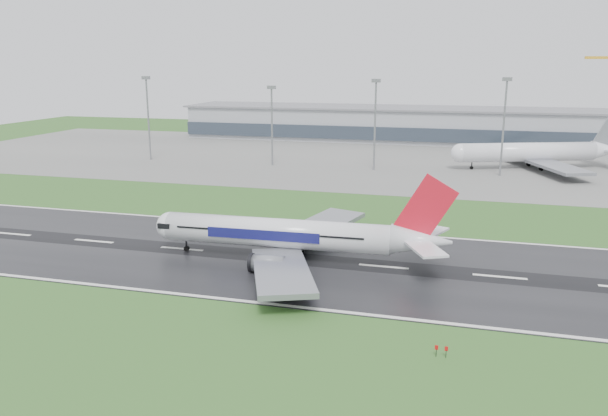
% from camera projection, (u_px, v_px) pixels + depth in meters
% --- Properties ---
extents(ground, '(520.00, 520.00, 0.00)m').
position_uv_depth(ground, '(384.00, 267.00, 107.48)').
color(ground, '#28541F').
rests_on(ground, ground).
extents(runway, '(400.00, 45.00, 0.10)m').
position_uv_depth(runway, '(384.00, 267.00, 107.47)').
color(runway, black).
rests_on(runway, ground).
extents(apron, '(400.00, 130.00, 0.08)m').
position_uv_depth(apron, '(430.00, 161.00, 224.61)').
color(apron, slate).
rests_on(apron, ground).
extents(terminal, '(240.00, 36.00, 15.00)m').
position_uv_depth(terminal, '(439.00, 126.00, 279.07)').
color(terminal, gray).
rests_on(terminal, ground).
extents(main_airliner, '(57.81, 55.23, 16.54)m').
position_uv_depth(main_airliner, '(297.00, 217.00, 109.40)').
color(main_airliner, silver).
rests_on(main_airliner, runway).
extents(parked_airliner, '(80.00, 77.51, 18.49)m').
position_uv_depth(parked_airliner, '(535.00, 142.00, 206.50)').
color(parked_airliner, white).
rests_on(parked_airliner, apron).
extents(floodmast_0, '(0.64, 0.64, 30.08)m').
position_uv_depth(floodmast_0, '(148.00, 120.00, 224.24)').
color(floodmast_0, gray).
rests_on(floodmast_0, ground).
extents(floodmast_1, '(0.64, 0.64, 27.09)m').
position_uv_depth(floodmast_1, '(272.00, 128.00, 211.97)').
color(floodmast_1, gray).
rests_on(floodmast_1, ground).
extents(floodmast_2, '(0.64, 0.64, 29.64)m').
position_uv_depth(floodmast_2, '(375.00, 127.00, 202.18)').
color(floodmast_2, gray).
rests_on(floodmast_2, ground).
extents(floodmast_3, '(0.64, 0.64, 30.41)m').
position_uv_depth(floodmast_3, '(503.00, 129.00, 191.39)').
color(floodmast_3, gray).
rests_on(floodmast_3, ground).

